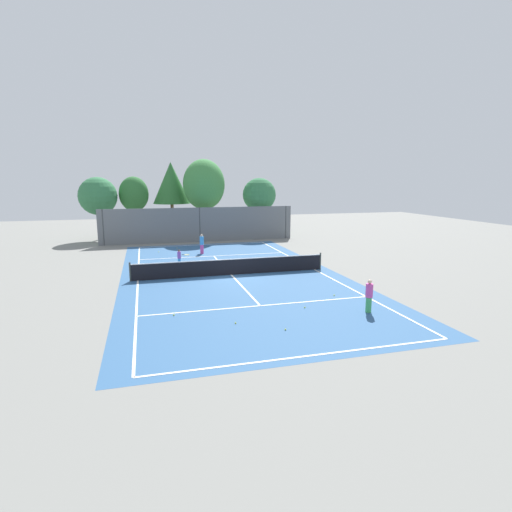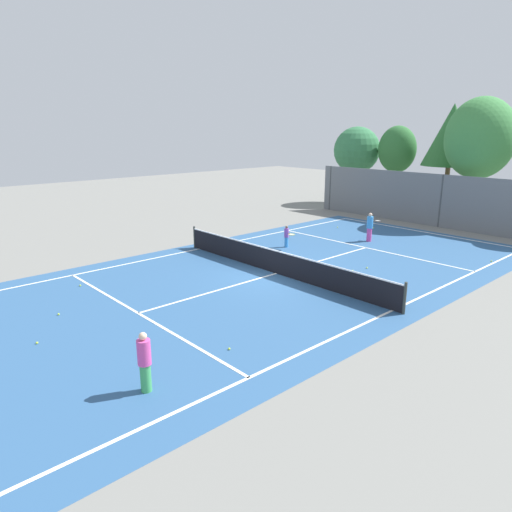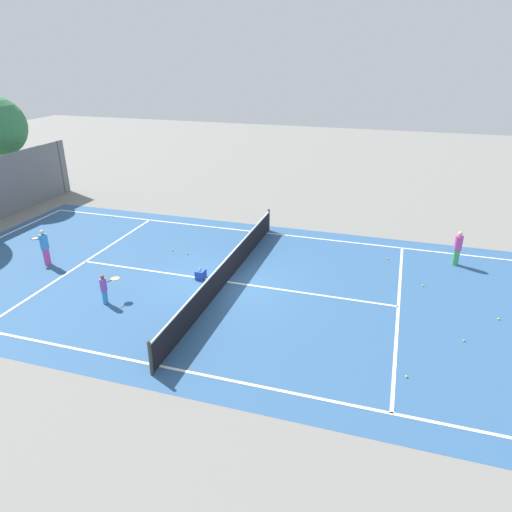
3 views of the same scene
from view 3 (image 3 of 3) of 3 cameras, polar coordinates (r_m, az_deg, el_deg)
ground_plane at (r=18.18m, az=-3.56°, el=-3.17°), size 80.00×80.00×0.00m
court_surface at (r=18.18m, az=-3.56°, el=-3.17°), size 13.00×25.00×0.01m
tennis_net at (r=17.95m, az=-3.60°, el=-1.72°), size 11.90×0.10×1.10m
player_0 at (r=21.14m, az=-24.32°, el=1.02°), size 0.49×0.91×1.54m
player_1 at (r=17.26m, az=-17.93°, el=-3.76°), size 0.82×0.49×1.11m
player_2 at (r=20.99m, az=23.32°, el=0.91°), size 0.31×0.31×1.47m
ball_crate at (r=18.46m, az=-6.74°, el=-2.23°), size 0.42×0.34×0.43m
tennis_ball_0 at (r=20.75m, az=-8.35°, el=0.28°), size 0.07×0.07×0.07m
tennis_ball_2 at (r=26.30m, az=-16.96°, el=4.61°), size 0.07×0.07×0.07m
tennis_ball_3 at (r=17.67m, az=27.41°, el=-6.81°), size 0.07×0.07×0.07m
tennis_ball_4 at (r=21.22m, az=-10.12°, el=0.70°), size 0.07×0.07×0.07m
tennis_ball_5 at (r=13.88m, az=17.83°, el=-13.79°), size 0.07×0.07×0.07m
tennis_ball_6 at (r=20.81m, az=15.70°, el=-0.32°), size 0.07×0.07×0.07m
tennis_ball_7 at (r=15.99m, az=23.97°, el=-9.38°), size 0.07×0.07×0.07m
tennis_ball_9 at (r=18.90m, az=19.66°, el=-3.41°), size 0.07×0.07×0.07m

